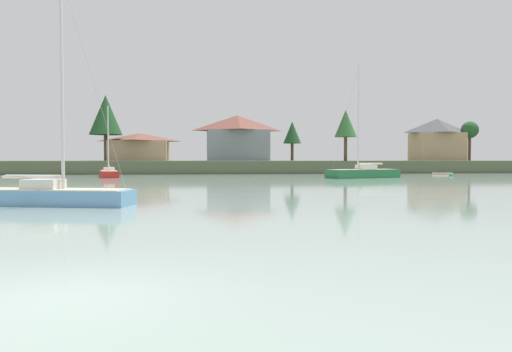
{
  "coord_description": "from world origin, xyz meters",
  "views": [
    {
      "loc": [
        2.27,
        -8.34,
        2.32
      ],
      "look_at": [
        6.49,
        25.72,
        1.1
      ],
      "focal_mm": 33.43,
      "sensor_mm": 36.0,
      "label": 1
    }
  ],
  "objects_px": {
    "sailboat_green": "(363,175)",
    "sailboat_red": "(109,175)",
    "dinghy_cream": "(443,174)",
    "sailboat_skyblue": "(51,200)",
    "mooring_buoy_green": "(451,175)"
  },
  "relations": [
    {
      "from": "sailboat_skyblue",
      "to": "sailboat_green",
      "type": "relative_size",
      "value": 0.82
    },
    {
      "from": "sailboat_green",
      "to": "sailboat_skyblue",
      "type": "bearing_deg",
      "value": -130.9
    },
    {
      "from": "sailboat_green",
      "to": "sailboat_red",
      "type": "bearing_deg",
      "value": 169.04
    },
    {
      "from": "sailboat_red",
      "to": "dinghy_cream",
      "type": "bearing_deg",
      "value": 4.53
    },
    {
      "from": "sailboat_skyblue",
      "to": "dinghy_cream",
      "type": "relative_size",
      "value": 3.84
    },
    {
      "from": "sailboat_red",
      "to": "sailboat_green",
      "type": "height_order",
      "value": "sailboat_green"
    },
    {
      "from": "sailboat_skyblue",
      "to": "mooring_buoy_green",
      "type": "bearing_deg",
      "value": 41.15
    },
    {
      "from": "sailboat_red",
      "to": "sailboat_green",
      "type": "relative_size",
      "value": 0.66
    },
    {
      "from": "sailboat_skyblue",
      "to": "mooring_buoy_green",
      "type": "relative_size",
      "value": 21.76
    },
    {
      "from": "sailboat_green",
      "to": "mooring_buoy_green",
      "type": "xyz_separation_m",
      "value": [
        14.27,
        4.67,
        -0.21
      ]
    },
    {
      "from": "sailboat_skyblue",
      "to": "mooring_buoy_green",
      "type": "xyz_separation_m",
      "value": [
        42.08,
        36.77,
        -0.17
      ]
    },
    {
      "from": "sailboat_green",
      "to": "dinghy_cream",
      "type": "xyz_separation_m",
      "value": [
        15.88,
        9.94,
        -0.17
      ]
    },
    {
      "from": "sailboat_green",
      "to": "dinghy_cream",
      "type": "bearing_deg",
      "value": 32.05
    },
    {
      "from": "sailboat_green",
      "to": "dinghy_cream",
      "type": "distance_m",
      "value": 18.74
    },
    {
      "from": "sailboat_red",
      "to": "mooring_buoy_green",
      "type": "relative_size",
      "value": 17.57
    }
  ]
}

